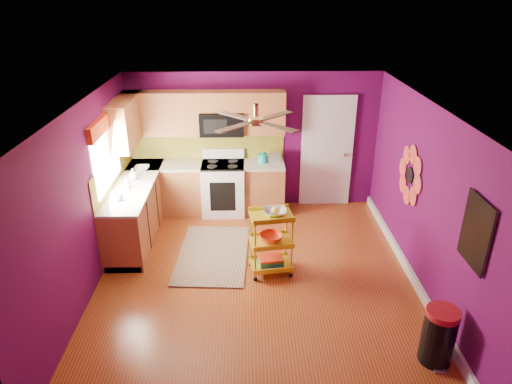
{
  "coord_description": "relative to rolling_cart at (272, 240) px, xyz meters",
  "views": [
    {
      "loc": [
        -0.12,
        -5.42,
        3.87
      ],
      "look_at": [
        0.0,
        0.4,
        1.2
      ],
      "focal_mm": 32.0,
      "sensor_mm": 36.0,
      "label": 1
    }
  ],
  "objects": [
    {
      "name": "ground",
      "position": [
        -0.22,
        -0.19,
        -0.55
      ],
      "size": [
        5.0,
        5.0,
        0.0
      ],
      "primitive_type": "plane",
      "color": "maroon",
      "rests_on": "ground"
    },
    {
      "name": "room_envelope",
      "position": [
        -0.2,
        -0.19,
        1.09
      ],
      "size": [
        4.54,
        5.04,
        2.52
      ],
      "color": "#520946",
      "rests_on": "ground"
    },
    {
      "name": "lower_cabinets",
      "position": [
        -1.57,
        1.63,
        -0.11
      ],
      "size": [
        2.81,
        2.31,
        0.94
      ],
      "color": "brown",
      "rests_on": "ground"
    },
    {
      "name": "electric_range",
      "position": [
        -0.77,
        1.98,
        -0.06
      ],
      "size": [
        0.76,
        0.66,
        1.13
      ],
      "color": "white",
      "rests_on": "ground"
    },
    {
      "name": "upper_cabinetry",
      "position": [
        -1.46,
        1.98,
        1.25
      ],
      "size": [
        2.8,
        2.3,
        1.26
      ],
      "color": "brown",
      "rests_on": "ground"
    },
    {
      "name": "left_window",
      "position": [
        -2.44,
        0.86,
        1.19
      ],
      "size": [
        0.08,
        1.35,
        1.08
      ],
      "color": "white",
      "rests_on": "ground"
    },
    {
      "name": "panel_door",
      "position": [
        1.13,
        2.28,
        0.48
      ],
      "size": [
        0.95,
        0.11,
        2.15
      ],
      "color": "white",
      "rests_on": "ground"
    },
    {
      "name": "right_wall_art",
      "position": [
        2.01,
        -0.53,
        0.9
      ],
      "size": [
        0.04,
        2.74,
        1.04
      ],
      "color": "black",
      "rests_on": "ground"
    },
    {
      "name": "ceiling_fan",
      "position": [
        -0.22,
        0.01,
        1.75
      ],
      "size": [
        1.01,
        1.01,
        0.26
      ],
      "color": "#BF8C3F",
      "rests_on": "ground"
    },
    {
      "name": "shag_rug",
      "position": [
        -0.89,
        0.47,
        -0.53
      ],
      "size": [
        1.15,
        1.78,
        0.02
      ],
      "primitive_type": "cube",
      "rotation": [
        0.0,
        0.0,
        -0.06
      ],
      "color": "black",
      "rests_on": "ground"
    },
    {
      "name": "rolling_cart",
      "position": [
        0.0,
        0.0,
        0.0
      ],
      "size": [
        0.65,
        0.51,
        1.06
      ],
      "color": "gold",
      "rests_on": "ground"
    },
    {
      "name": "trash_can",
      "position": [
        1.75,
        -1.77,
        -0.2
      ],
      "size": [
        0.41,
        0.43,
        0.69
      ],
      "color": "black",
      "rests_on": "ground"
    },
    {
      "name": "teal_kettle",
      "position": [
        -0.05,
        2.05,
        0.48
      ],
      "size": [
        0.18,
        0.18,
        0.21
      ],
      "color": "teal",
      "rests_on": "lower_cabinets"
    },
    {
      "name": "toaster",
      "position": [
        0.16,
        2.1,
        0.48
      ],
      "size": [
        0.22,
        0.15,
        0.18
      ],
      "primitive_type": "cube",
      "color": "beige",
      "rests_on": "lower_cabinets"
    },
    {
      "name": "soap_bottle_a",
      "position": [
        -2.22,
        0.95,
        0.49
      ],
      "size": [
        0.08,
        0.08,
        0.18
      ],
      "primitive_type": "imported",
      "color": "#EA3F72",
      "rests_on": "lower_cabinets"
    },
    {
      "name": "soap_bottle_b",
      "position": [
        -2.2,
        1.31,
        0.49
      ],
      "size": [
        0.15,
        0.15,
        0.19
      ],
      "primitive_type": "imported",
      "color": "white",
      "rests_on": "lower_cabinets"
    },
    {
      "name": "counter_dish",
      "position": [
        -2.15,
        1.73,
        0.43
      ],
      "size": [
        0.25,
        0.25,
        0.06
      ],
      "primitive_type": "imported",
      "color": "white",
      "rests_on": "lower_cabinets"
    },
    {
      "name": "counter_cup",
      "position": [
        -2.25,
        0.52,
        0.45
      ],
      "size": [
        0.14,
        0.14,
        0.11
      ],
      "primitive_type": "imported",
      "color": "white",
      "rests_on": "lower_cabinets"
    }
  ]
}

